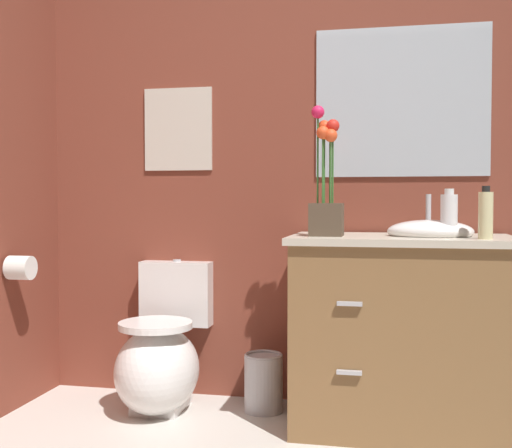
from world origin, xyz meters
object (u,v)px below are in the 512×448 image
wall_mirror (401,102)px  trash_bin (264,382)px  toilet (161,359)px  vanity_cabinet (401,330)px  lotion_bottle (486,215)px  soap_bottle (449,215)px  flower_vase (326,193)px  toilet_paper_roll (20,268)px  wall_poster (178,129)px

wall_mirror → trash_bin: bearing=-163.3°
toilet → vanity_cabinet: bearing=-1.4°
vanity_cabinet → lotion_bottle: lotion_bottle is taller
lotion_bottle → soap_bottle: bearing=140.4°
soap_bottle → wall_mirror: (-0.19, 0.35, 0.52)m
flower_vase → vanity_cabinet: bearing=11.6°
toilet → trash_bin: 0.50m
toilet → lotion_bottle: bearing=-7.6°
toilet → wall_mirror: wall_mirror is taller
soap_bottle → vanity_cabinet: bearing=163.4°
soap_bottle → trash_bin: (-0.81, 0.16, -0.79)m
trash_bin → toilet_paper_roll: 1.24m
vanity_cabinet → lotion_bottle: bearing=-27.2°
vanity_cabinet → wall_mirror: 1.06m
soap_bottle → trash_bin: size_ratio=0.74×
lotion_bottle → wall_poster: 1.55m
soap_bottle → wall_poster: 1.40m
vanity_cabinet → toilet_paper_roll: vanity_cabinet is taller
toilet → wall_poster: size_ratio=1.67×
wall_poster → toilet_paper_roll: bearing=-142.4°
soap_bottle → toilet_paper_roll: size_ratio=1.82×
toilet → toilet_paper_roll: 0.77m
lotion_bottle → wall_mirror: (-0.32, 0.46, 0.52)m
toilet_paper_roll → flower_vase: bearing=4.3°
wall_poster → wall_mirror: size_ratio=0.52×
trash_bin → flower_vase: bearing=-29.2°
wall_mirror → toilet_paper_roll: 1.92m
toilet → wall_poster: wall_poster is taller
flower_vase → lotion_bottle: size_ratio=2.66×
soap_bottle → lotion_bottle: size_ratio=0.96×
soap_bottle → trash_bin: 1.15m
wall_poster → lotion_bottle: bearing=-17.9°
toilet → lotion_bottle: lotion_bottle is taller
flower_vase → trash_bin: (-0.31, 0.17, -0.88)m
flower_vase → wall_mirror: (0.31, 0.36, 0.43)m
toilet_paper_roll → wall_poster: bearing=37.6°
vanity_cabinet → wall_mirror: size_ratio=1.27×
wall_mirror → wall_poster: bearing=180.0°
vanity_cabinet → soap_bottle: 0.54m
toilet → flower_vase: flower_vase is taller
toilet → soap_bottle: bearing=-3.7°
trash_bin → wall_mirror: (0.62, 0.19, 1.31)m
lotion_bottle → toilet_paper_roll: bearing=-179.8°
trash_bin → toilet: bearing=-170.4°
flower_vase → wall_poster: wall_poster is taller
toilet → flower_vase: size_ratio=1.24×
vanity_cabinet → wall_mirror: wall_mirror is taller
soap_bottle → lotion_bottle: 0.17m
vanity_cabinet → flower_vase: 0.67m
vanity_cabinet → toilet_paper_roll: 1.73m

